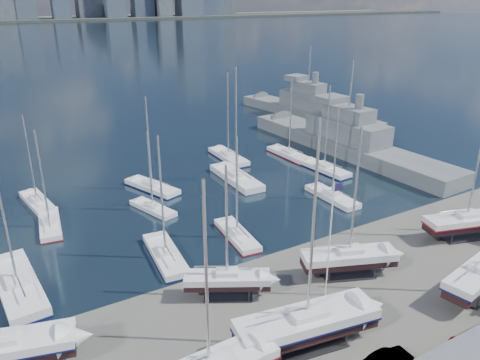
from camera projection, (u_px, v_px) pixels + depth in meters
ground at (330, 302)px, 43.74m from camera, size 1400.00×1400.00×0.00m
water at (2, 42)px, 292.14m from camera, size 1400.00×600.00×0.40m
sailboat_cradle_0 at (2, 349)px, 34.82m from camera, size 10.99×5.56×17.03m
sailboat_cradle_2 at (227, 279)px, 43.71m from camera, size 8.10×5.89×13.32m
sailboat_cradle_3 at (307, 323)px, 37.44m from camera, size 12.34×5.21×19.09m
sailboat_cradle_4 at (349, 257)px, 47.15m from camera, size 9.89×6.02×15.66m
sailboat_cradle_5 at (480, 274)px, 44.29m from camera, size 10.66×4.72×16.60m
sailboat_cradle_6 at (466, 221)px, 54.60m from camera, size 10.51×5.64×16.33m
sailboat_moored_0 at (18, 287)px, 45.31m from camera, size 4.32×12.70×18.68m
sailboat_moored_1 at (50, 225)px, 57.59m from camera, size 3.49×8.94×13.02m
sailboat_moored_2 at (37, 203)px, 63.84m from camera, size 3.62×8.99×13.19m
sailboat_moored_3 at (166, 256)px, 50.73m from camera, size 3.75×9.97×14.55m
sailboat_moored_4 at (153, 209)px, 62.02m from camera, size 4.23×7.86×11.43m
sailboat_moored_5 at (152, 188)px, 68.76m from camera, size 5.80×10.00×14.44m
sailboat_moored_6 at (237, 236)px, 55.02m from camera, size 3.36×8.92×13.02m
sailboat_moored_7 at (236, 179)px, 72.01m from camera, size 3.82×12.11×18.11m
sailboat_moored_8 at (228, 158)px, 81.58m from camera, size 3.29×10.60×15.70m
sailboat_moored_9 at (332, 197)px, 65.49m from camera, size 2.63×9.16×13.81m
sailboat_moored_10 at (324, 169)px, 76.10m from camera, size 3.45×9.98×14.66m
sailboat_moored_11 at (289, 155)px, 82.86m from camera, size 3.05×9.91×14.70m
naval_ship_east at (346, 143)px, 84.81m from camera, size 9.41×45.69×18.09m
naval_ship_west at (307, 110)px, 109.44m from camera, size 11.74×40.15×17.57m
car_c at (480, 357)px, 36.12m from camera, size 3.96×5.34×1.35m
flagpole at (331, 233)px, 42.26m from camera, size 1.03×0.12×11.67m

